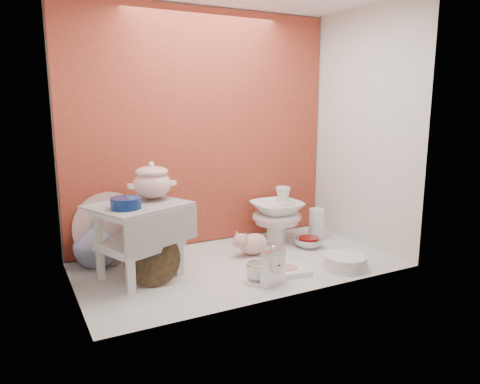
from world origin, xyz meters
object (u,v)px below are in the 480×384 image
object	(u,v)px
dinner_plate_stack	(345,262)
floral_platter	(110,229)
soup_tureen	(152,181)
blue_white_vase	(97,242)
crystal_bowl	(309,243)
mantel_clock	(273,266)
plush_pig	(253,243)
gold_rim_teacup	(257,271)
step_stool	(139,241)
porcelain_tower	(277,215)

from	to	relation	value
dinner_plate_stack	floral_platter	bearing A→B (deg)	148.91
soup_tureen	dinner_plate_stack	size ratio (longest dim) A/B	1.00
blue_white_vase	crystal_bowl	world-z (taller)	blue_white_vase
soup_tureen	mantel_clock	size ratio (longest dim) A/B	1.20
floral_platter	crystal_bowl	world-z (taller)	floral_platter
mantel_clock	plush_pig	bearing A→B (deg)	55.20
floral_platter	gold_rim_teacup	distance (m)	0.89
floral_platter	step_stool	bearing A→B (deg)	-71.68
dinner_plate_stack	porcelain_tower	bearing A→B (deg)	97.86
dinner_plate_stack	step_stool	bearing A→B (deg)	158.84
soup_tureen	crystal_bowl	xyz separation A→B (m)	(1.00, -0.07, -0.48)
soup_tureen	mantel_clock	bearing A→B (deg)	-45.92
floral_platter	plush_pig	bearing A→B (deg)	-17.35
blue_white_vase	plush_pig	xyz separation A→B (m)	(0.88, -0.25, -0.07)
floral_platter	dinner_plate_stack	xyz separation A→B (m)	(1.15, -0.69, -0.17)
soup_tureen	blue_white_vase	xyz separation A→B (m)	(-0.27, 0.22, -0.37)
blue_white_vase	dinner_plate_stack	xyz separation A→B (m)	(1.23, -0.70, -0.10)
blue_white_vase	gold_rim_teacup	xyz separation A→B (m)	(0.69, -0.64, -0.08)
floral_platter	crystal_bowl	bearing A→B (deg)	-13.53
plush_pig	gold_rim_teacup	xyz separation A→B (m)	(-0.19, -0.38, -0.01)
crystal_bowl	porcelain_tower	xyz separation A→B (m)	(-0.13, 0.19, 0.16)
soup_tureen	crystal_bowl	distance (m)	1.11
blue_white_vase	soup_tureen	bearing A→B (deg)	-39.37
floral_platter	plush_pig	xyz separation A→B (m)	(0.80, -0.25, -0.14)
dinner_plate_stack	porcelain_tower	xyz separation A→B (m)	(-0.08, 0.60, 0.15)
plush_pig	step_stool	bearing A→B (deg)	-158.76
plush_pig	dinner_plate_stack	size ratio (longest dim) A/B	0.96
step_stool	gold_rim_teacup	distance (m)	0.64
blue_white_vase	gold_rim_teacup	world-z (taller)	blue_white_vase
step_stool	mantel_clock	world-z (taller)	step_stool
porcelain_tower	gold_rim_teacup	bearing A→B (deg)	-130.19
gold_rim_teacup	porcelain_tower	world-z (taller)	porcelain_tower
blue_white_vase	mantel_clock	world-z (taller)	blue_white_vase
plush_pig	porcelain_tower	size ratio (longest dim) A/B	0.64
mantel_clock	crystal_bowl	bearing A→B (deg)	20.47
step_stool	crystal_bowl	xyz separation A→B (m)	(1.10, -0.00, -0.17)
mantel_clock	crystal_bowl	distance (m)	0.68
step_stool	blue_white_vase	distance (m)	0.34
soup_tureen	porcelain_tower	size ratio (longest dim) A/B	0.67
dinner_plate_stack	porcelain_tower	distance (m)	0.62
floral_platter	plush_pig	size ratio (longest dim) A/B	1.76
blue_white_vase	gold_rim_teacup	distance (m)	0.94
floral_platter	blue_white_vase	world-z (taller)	floral_platter
mantel_clock	dinner_plate_stack	xyz separation A→B (m)	(0.48, 0.01, -0.07)
step_stool	floral_platter	bearing A→B (deg)	86.11
mantel_clock	plush_pig	distance (m)	0.48
gold_rim_teacup	plush_pig	bearing A→B (deg)	63.74
mantel_clock	porcelain_tower	size ratio (longest dim) A/B	0.55
soup_tureen	floral_platter	xyz separation A→B (m)	(-0.19, 0.22, -0.30)
floral_platter	gold_rim_teacup	world-z (taller)	floral_platter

